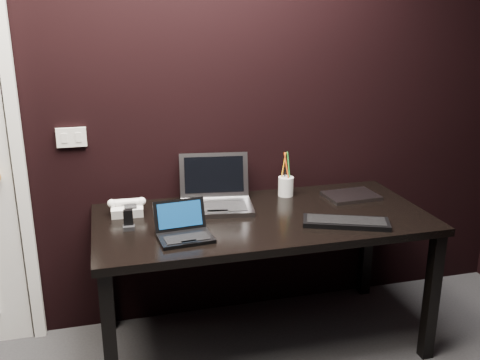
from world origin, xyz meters
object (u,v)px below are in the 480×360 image
object	(u,v)px
pen_cup	(286,185)
closed_laptop	(351,196)
mobile_phone	(129,222)
netbook	(184,231)
desk	(262,230)
desk_phone	(127,208)
ext_keyboard	(346,222)
silver_laptop	(216,198)

from	to	relation	value
pen_cup	closed_laptop	bearing A→B (deg)	-20.05
closed_laptop	mobile_phone	bearing A→B (deg)	-173.08
pen_cup	netbook	bearing A→B (deg)	-145.65
closed_laptop	pen_cup	size ratio (longest dim) A/B	1.18
desk	closed_laptop	distance (m)	0.59
mobile_phone	desk_phone	bearing A→B (deg)	88.61
closed_laptop	desk_phone	distance (m)	1.24
ext_keyboard	desk_phone	size ratio (longest dim) A/B	2.24
desk	silver_laptop	size ratio (longest dim) A/B	4.03
netbook	pen_cup	world-z (taller)	pen_cup
ext_keyboard	pen_cup	xyz separation A→B (m)	(-0.14, 0.49, 0.05)
silver_laptop	pen_cup	world-z (taller)	silver_laptop
silver_laptop	mobile_phone	size ratio (longest dim) A/B	4.42
desk	netbook	size ratio (longest dim) A/B	6.48
mobile_phone	desk	bearing A→B (deg)	0.11
desk_phone	mobile_phone	world-z (taller)	mobile_phone
closed_laptop	desk_phone	bearing A→B (deg)	177.51
desk	netbook	distance (m)	0.48
netbook	silver_laptop	distance (m)	0.43
mobile_phone	pen_cup	xyz separation A→B (m)	(0.89, 0.28, 0.02)
silver_laptop	mobile_phone	distance (m)	0.51
desk_phone	netbook	bearing A→B (deg)	-57.65
desk_phone	mobile_phone	bearing A→B (deg)	-91.39
mobile_phone	pen_cup	world-z (taller)	pen_cup
ext_keyboard	silver_laptop	bearing A→B (deg)	143.79
desk	desk_phone	world-z (taller)	desk_phone
netbook	desk_phone	bearing A→B (deg)	122.35
closed_laptop	desk	bearing A→B (deg)	-165.24
silver_laptop	desk_phone	xyz separation A→B (m)	(-0.47, 0.01, -0.01)
netbook	silver_laptop	size ratio (longest dim) A/B	0.62
desk	desk_phone	size ratio (longest dim) A/B	8.65
netbook	silver_laptop	xyz separation A→B (m)	(0.23, 0.37, 0.02)
silver_laptop	desk_phone	size ratio (longest dim) A/B	2.14
desk_phone	pen_cup	bearing A→B (deg)	4.65
silver_laptop	closed_laptop	world-z (taller)	silver_laptop
netbook	pen_cup	bearing A→B (deg)	34.35
silver_laptop	desk_phone	bearing A→B (deg)	179.21
mobile_phone	netbook	bearing A→B (deg)	-35.05
netbook	ext_keyboard	size ratio (longest dim) A/B	0.59
silver_laptop	desk	bearing A→B (deg)	-44.15
desk	netbook	xyz separation A→B (m)	(-0.43, -0.17, 0.11)
desk	ext_keyboard	xyz separation A→B (m)	(0.36, -0.22, 0.09)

